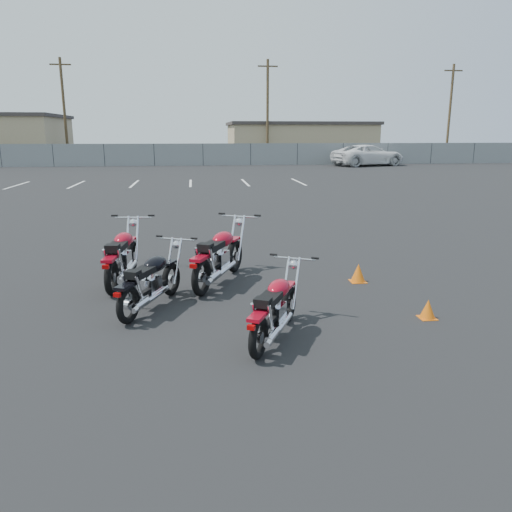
{
  "coord_description": "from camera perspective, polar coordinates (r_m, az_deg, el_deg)",
  "views": [
    {
      "loc": [
        -0.8,
        -7.53,
        2.68
      ],
      "look_at": [
        0.2,
        0.6,
        0.65
      ],
      "focal_mm": 35.0,
      "sensor_mm": 36.0,
      "label": 1
    }
  ],
  "objects": [
    {
      "name": "parking_line_stripes",
      "position": [
        27.71,
        -10.63,
        8.15
      ],
      "size": [
        15.12,
        4.0,
        0.01
      ],
      "color": "silver",
      "rests_on": "ground"
    },
    {
      "name": "utility_pole_d",
      "position": [
        53.65,
        21.27,
        15.17
      ],
      "size": [
        1.8,
        0.24,
        9.0
      ],
      "color": "#42321E",
      "rests_on": "ground"
    },
    {
      "name": "ground",
      "position": [
        8.03,
        -0.89,
        -5.57
      ],
      "size": [
        120.0,
        120.0,
        0.0
      ],
      "primitive_type": "plane",
      "color": "black",
      "rests_on": "ground"
    },
    {
      "name": "motorcycle_third_red",
      "position": [
        9.05,
        -4.2,
        0.0
      ],
      "size": [
        1.4,
        2.22,
        1.12
      ],
      "color": "black",
      "rests_on": "ground"
    },
    {
      "name": "white_van",
      "position": [
        43.06,
        12.74,
        11.82
      ],
      "size": [
        4.8,
        7.61,
        2.69
      ],
      "primitive_type": "imported",
      "rotation": [
        0.0,
        0.0,
        1.87
      ],
      "color": "white",
      "rests_on": "ground"
    },
    {
      "name": "chainlink_fence",
      "position": [
        42.58,
        -6.08,
        11.46
      ],
      "size": [
        80.06,
        0.06,
        1.8
      ],
      "color": "slate",
      "rests_on": "ground"
    },
    {
      "name": "motorcycle_rear_red",
      "position": [
        6.63,
        2.23,
        -5.98
      ],
      "size": [
        1.21,
        1.84,
        0.94
      ],
      "color": "black",
      "rests_on": "ground"
    },
    {
      "name": "training_cone_near",
      "position": [
        9.38,
        11.6,
        -1.9
      ],
      "size": [
        0.28,
        0.28,
        0.34
      ],
      "color": "orange",
      "rests_on": "ground"
    },
    {
      "name": "utility_pole_b",
      "position": [
        48.87,
        -21.07,
        15.39
      ],
      "size": [
        1.8,
        0.24,
        9.0
      ],
      "color": "#42321E",
      "rests_on": "ground"
    },
    {
      "name": "motorcycle_second_black",
      "position": [
        7.91,
        -11.89,
        -2.85
      ],
      "size": [
        1.18,
        1.92,
        0.97
      ],
      "color": "black",
      "rests_on": "ground"
    },
    {
      "name": "tan_building_east",
      "position": [
        52.66,
        4.92,
        12.99
      ],
      "size": [
        14.4,
        9.4,
        3.7
      ],
      "color": "tan",
      "rests_on": "ground"
    },
    {
      "name": "motorcycle_front_red",
      "position": [
        9.39,
        -15.03,
        -0.02
      ],
      "size": [
        0.86,
        2.23,
        1.09
      ],
      "color": "black",
      "rests_on": "ground"
    },
    {
      "name": "training_cone_far",
      "position": [
        7.84,
        19.05,
        -5.74
      ],
      "size": [
        0.24,
        0.24,
        0.29
      ],
      "color": "orange",
      "rests_on": "ground"
    },
    {
      "name": "utility_pole_c",
      "position": [
        47.07,
        1.33,
        16.37
      ],
      "size": [
        1.8,
        0.24,
        9.0
      ],
      "color": "#42321E",
      "rests_on": "ground"
    }
  ]
}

